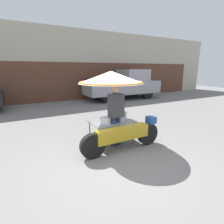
# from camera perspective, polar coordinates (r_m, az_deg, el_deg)

# --- Properties ---
(ground_plane) EXTENTS (36.00, 36.00, 0.00)m
(ground_plane) POSITION_cam_1_polar(r_m,az_deg,el_deg) (4.01, 0.67, -16.03)
(ground_plane) COLOR slate
(shopfront_building) EXTENTS (28.00, 2.06, 4.47)m
(shopfront_building) POSITION_cam_1_polar(r_m,az_deg,el_deg) (12.36, -21.47, 14.01)
(shopfront_building) COLOR #B2A893
(shopfront_building) RESTS_ON ground
(vendor_motorcycle_cart) EXTENTS (2.19, 1.69, 1.95)m
(vendor_motorcycle_cart) POSITION_cam_1_polar(r_m,az_deg,el_deg) (4.53, 0.34, 6.98)
(vendor_motorcycle_cart) COLOR black
(vendor_motorcycle_cart) RESTS_ON ground
(vendor_person) EXTENTS (0.38, 0.22, 1.60)m
(vendor_person) POSITION_cam_1_polar(r_m,az_deg,el_deg) (4.53, 1.31, -0.23)
(vendor_person) COLOR navy
(vendor_person) RESTS_ON ground
(pickup_truck) EXTENTS (5.16, 1.80, 1.97)m
(pickup_truck) POSITION_cam_1_polar(r_m,az_deg,el_deg) (11.95, 4.06, 8.86)
(pickup_truck) COLOR black
(pickup_truck) RESTS_ON ground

